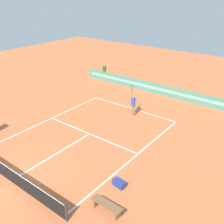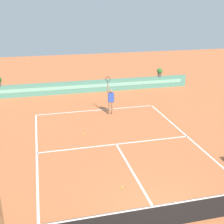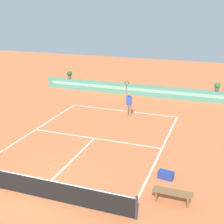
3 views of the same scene
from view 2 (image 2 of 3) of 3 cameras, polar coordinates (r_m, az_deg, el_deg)
The scene contains 8 objects.
ground_plane at distance 15.54m, azimuth 1.20°, elevation -6.82°, with size 60.00×60.00×0.00m, color #C66B3D.
court_lines at distance 16.16m, azimuth 0.54°, elevation -5.69°, with size 8.32×11.94×0.01m.
net at distance 10.50m, azimuth 10.26°, elevation -18.76°, with size 8.92×0.10×1.00m.
back_wall_barrier at distance 24.90m, azimuth -5.04°, elevation 4.86°, with size 18.00×0.21×1.00m.
tennis_player at distance 19.68m, azimuth -0.23°, elevation 2.43°, with size 0.62×0.25×2.58m.
tennis_ball_near_baseline at distance 12.44m, azimuth 1.94°, elevation -14.18°, with size 0.07×0.07×0.07m, color #CCE033.
tennis_ball_mid_court at distance 17.15m, azimuth -5.40°, elevation -4.08°, with size 0.07×0.07×0.07m, color #CCE033.
potted_plant_far_right at distance 26.44m, azimuth 9.10°, elevation 7.63°, with size 0.48×0.48×0.72m.
Camera 2 is at (-3.65, -7.35, 7.06)m, focal length 47.78 mm.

